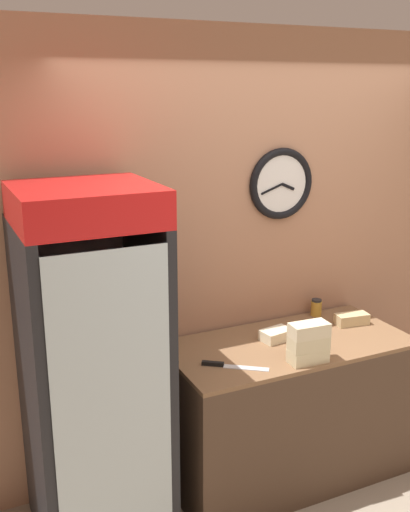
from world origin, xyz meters
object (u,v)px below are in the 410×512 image
object	(u,v)px
beverage_cooler	(90,352)
chefs_knife	(226,365)
sandwich_stack_middle	(309,343)
sandwich_stack_top	(309,330)
sandwich_stack_bottom	(308,356)
condiment_jar	(316,307)
sandwich_flat_left	(352,319)
sandwich_flat_right	(276,335)

from	to	relation	value
beverage_cooler	chefs_knife	distance (m)	0.73
sandwich_stack_middle	beverage_cooler	bearing A→B (deg)	164.83
sandwich_stack_top	chefs_knife	bearing A→B (deg)	161.74
sandwich_stack_top	chefs_knife	xyz separation A→B (m)	(-0.44, 0.14, -0.18)
sandwich_stack_bottom	condiment_jar	bearing A→B (deg)	51.10
sandwich_stack_top	sandwich_flat_left	distance (m)	0.68
sandwich_stack_bottom	sandwich_stack_top	bearing A→B (deg)	0.00
condiment_jar	sandwich_flat_right	bearing A→B (deg)	-152.90
sandwich_stack_bottom	condiment_jar	distance (m)	0.72
sandwich_stack_top	condiment_jar	distance (m)	0.74
sandwich_flat_right	condiment_jar	world-z (taller)	condiment_jar
sandwich_flat_right	sandwich_stack_bottom	bearing A→B (deg)	-90.22
sandwich_flat_right	condiment_jar	bearing A→B (deg)	27.10
sandwich_stack_bottom	sandwich_flat_left	distance (m)	0.66
sandwich_flat_left	chefs_knife	size ratio (longest dim) A/B	0.70
sandwich_flat_right	chefs_knife	distance (m)	0.48
sandwich_flat_left	sandwich_flat_right	bearing A→B (deg)	-179.60
sandwich_stack_top	sandwich_flat_right	bearing A→B (deg)	89.78
condiment_jar	sandwich_stack_top	bearing A→B (deg)	-128.90
sandwich_flat_left	beverage_cooler	bearing A→B (deg)	-179.08
sandwich_stack_bottom	chefs_knife	size ratio (longest dim) A/B	0.69
beverage_cooler	sandwich_stack_middle	size ratio (longest dim) A/B	8.59
beverage_cooler	sandwich_stack_middle	distance (m)	1.18
beverage_cooler	sandwich_flat_right	xyz separation A→B (m)	(1.14, 0.02, -0.12)
sandwich_stack_bottom	chefs_knife	distance (m)	0.46
sandwich_flat_left	condiment_jar	distance (m)	0.26
sandwich_flat_left	sandwich_stack_bottom	bearing A→B (deg)	-149.48
sandwich_flat_right	sandwich_flat_left	bearing A→B (deg)	0.40
sandwich_stack_bottom	chefs_knife	world-z (taller)	sandwich_stack_bottom
beverage_cooler	chefs_knife	bearing A→B (deg)	-13.20
sandwich_flat_left	sandwich_flat_right	world-z (taller)	sandwich_flat_left
chefs_knife	sandwich_stack_middle	bearing A→B (deg)	-18.26
sandwich_stack_middle	sandwich_stack_top	world-z (taller)	sandwich_stack_top
sandwich_stack_middle	chefs_knife	world-z (taller)	sandwich_stack_middle
chefs_knife	condiment_jar	size ratio (longest dim) A/B	2.82
sandwich_stack_bottom	condiment_jar	size ratio (longest dim) A/B	1.94
sandwich_flat_left	sandwich_flat_right	size ratio (longest dim) A/B	1.11
beverage_cooler	sandwich_stack_top	size ratio (longest dim) A/B	8.62
sandwich_stack_top	sandwich_flat_left	bearing A→B (deg)	30.52
sandwich_flat_left	chefs_knife	distance (m)	1.02
sandwich_stack_bottom	sandwich_stack_top	xyz separation A→B (m)	(0.00, 0.00, 0.15)
sandwich_stack_middle	sandwich_flat_left	xyz separation A→B (m)	(0.57, 0.34, -0.08)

